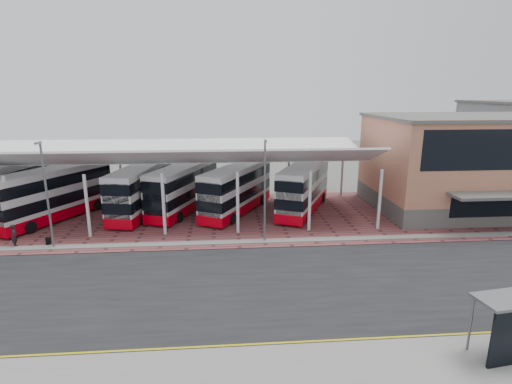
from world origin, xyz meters
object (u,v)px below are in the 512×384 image
Objects in this scene: bus_3 at (184,188)px; pedestrian at (14,236)px; terminal at (469,163)px; bus_2 at (142,190)px; bus_1 at (54,194)px; bus_4 at (237,190)px; bus_5 at (304,188)px.

pedestrian is at bearing -122.87° from bus_3.
bus_2 is (-31.99, 0.91, -2.32)m from terminal.
terminal reaches higher than bus_3.
bus_1 is 1.02× the size of bus_3.
bus_3 is (3.94, 0.41, -0.04)m from bus_2.
bus_4 is (-22.87, 0.39, -2.36)m from terminal.
pedestrian is (-0.39, -6.77, -1.46)m from bus_1.
terminal reaches higher than bus_5.
pedestrian is (-23.61, -7.67, -1.40)m from bus_5.
bus_3 is 1.03× the size of bus_4.
terminal is at bearing 18.70° from bus_3.
bus_1 is 6.94m from pedestrian.
bus_4 is 6.13× the size of pedestrian.
bus_4 is at bearing 31.50° from bus_1.
bus_2 is 9.13m from bus_4.
terminal is at bearing -100.02° from pedestrian.
bus_5 is (11.73, -0.87, 0.04)m from bus_3.
bus_1 is at bearing -149.83° from bus_3.
terminal is 1.70× the size of bus_4.
bus_5 is (23.22, 0.90, -0.07)m from bus_1.
bus_4 is 0.97× the size of bus_5.
bus_5 is 24.86m from pedestrian.
bus_2 is 11.45m from pedestrian.
bus_4 is 6.56m from bus_5.
bus_4 is at bearing -154.50° from bus_5.
bus_2 is at bearing -152.69° from bus_3.
bus_2 is at bearing 38.87° from bus_1.
bus_1 is at bearing -23.56° from pedestrian.
bus_3 is 14.69m from pedestrian.
terminal reaches higher than bus_4.
bus_3 is (11.49, 1.77, -0.11)m from bus_1.
bus_1 is at bearing -179.34° from terminal.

